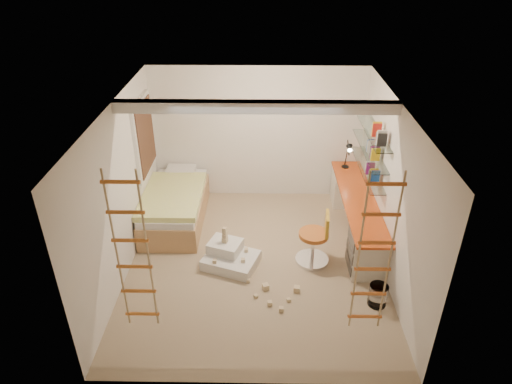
{
  "coord_description": "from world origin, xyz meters",
  "views": [
    {
      "loc": [
        0.1,
        -5.8,
        4.65
      ],
      "look_at": [
        0.0,
        0.3,
        1.15
      ],
      "focal_mm": 32.0,
      "sensor_mm": 36.0,
      "label": 1
    }
  ],
  "objects_px": {
    "bed": "(175,205)",
    "play_platform": "(229,256)",
    "swivel_chair": "(315,245)",
    "desk": "(356,214)"
  },
  "relations": [
    {
      "from": "desk",
      "to": "play_platform",
      "type": "height_order",
      "value": "desk"
    },
    {
      "from": "desk",
      "to": "bed",
      "type": "height_order",
      "value": "desk"
    },
    {
      "from": "bed",
      "to": "play_platform",
      "type": "relative_size",
      "value": 2.06
    },
    {
      "from": "desk",
      "to": "swivel_chair",
      "type": "height_order",
      "value": "swivel_chair"
    },
    {
      "from": "bed",
      "to": "play_platform",
      "type": "xyz_separation_m",
      "value": [
        1.06,
        -1.24,
        -0.19
      ]
    },
    {
      "from": "swivel_chair",
      "to": "play_platform",
      "type": "distance_m",
      "value": 1.37
    },
    {
      "from": "bed",
      "to": "desk",
      "type": "bearing_deg",
      "value": -6.49
    },
    {
      "from": "desk",
      "to": "swivel_chair",
      "type": "xyz_separation_m",
      "value": [
        -0.78,
        -0.8,
        -0.07
      ]
    },
    {
      "from": "desk",
      "to": "play_platform",
      "type": "bearing_deg",
      "value": -157.66
    },
    {
      "from": "desk",
      "to": "swivel_chair",
      "type": "distance_m",
      "value": 1.12
    }
  ]
}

